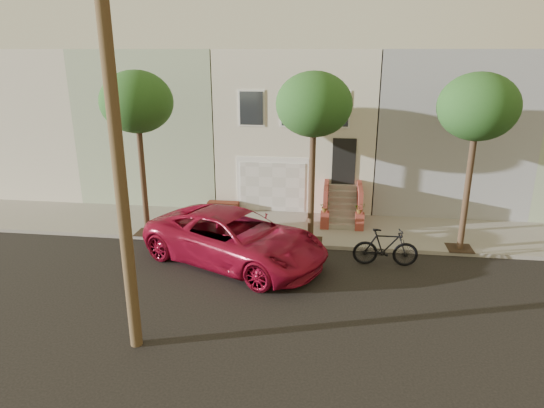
# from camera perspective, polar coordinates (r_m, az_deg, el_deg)

# --- Properties ---
(ground) EXTENTS (90.00, 90.00, 0.00)m
(ground) POSITION_cam_1_polar(r_m,az_deg,el_deg) (14.97, -0.15, -10.41)
(ground) COLOR black
(ground) RESTS_ON ground
(sidewalk) EXTENTS (40.00, 3.70, 0.15)m
(sidewalk) POSITION_cam_1_polar(r_m,az_deg,el_deg) (19.78, 1.94, -2.88)
(sidewalk) COLOR gray
(sidewalk) RESTS_ON ground
(house_row) EXTENTS (33.10, 11.70, 7.00)m
(house_row) POSITION_cam_1_polar(r_m,az_deg,el_deg) (24.54, 3.41, 9.83)
(house_row) COLOR beige
(house_row) RESTS_ON sidewalk
(tree_left) EXTENTS (2.70, 2.57, 6.30)m
(tree_left) POSITION_cam_1_polar(r_m,az_deg,el_deg) (18.53, -15.90, 11.56)
(tree_left) COLOR #2D2116
(tree_left) RESTS_ON sidewalk
(tree_mid) EXTENTS (2.70, 2.57, 6.30)m
(tree_mid) POSITION_cam_1_polar(r_m,az_deg,el_deg) (17.06, 5.04, 11.66)
(tree_mid) COLOR #2D2116
(tree_mid) RESTS_ON sidewalk
(tree_right) EXTENTS (2.70, 2.57, 6.30)m
(tree_right) POSITION_cam_1_polar(r_m,az_deg,el_deg) (17.69, 23.44, 10.50)
(tree_right) COLOR #2D2116
(tree_right) RESTS_ON sidewalk
(pickup_truck) EXTENTS (7.22, 5.50, 1.82)m
(pickup_truck) POSITION_cam_1_polar(r_m,az_deg,el_deg) (16.57, -4.39, -4.06)
(pickup_truck) COLOR maroon
(pickup_truck) RESTS_ON ground
(motorcycle) EXTENTS (2.23, 0.68, 1.33)m
(motorcycle) POSITION_cam_1_polar(r_m,az_deg,el_deg) (16.84, 13.44, -5.07)
(motorcycle) COLOR black
(motorcycle) RESTS_ON ground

